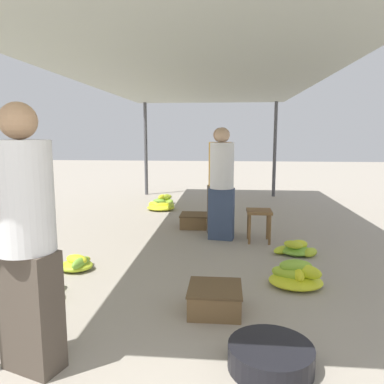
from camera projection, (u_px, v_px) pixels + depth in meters
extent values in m
cylinder|color=#4C4C51|center=(146.00, 149.00, 9.23)|extent=(0.08, 0.08, 2.26)
cylinder|color=#4C4C51|center=(275.00, 150.00, 8.95)|extent=(0.08, 0.08, 2.26)
cube|color=#9EA399|center=(198.00, 78.00, 5.25)|extent=(3.54, 7.85, 0.04)
cube|color=#4C4238|center=(31.00, 311.00, 2.35)|extent=(0.42, 0.32, 0.78)
cylinder|color=white|center=(23.00, 197.00, 2.24)|extent=(0.45, 0.45, 0.68)
sphere|color=tan|center=(18.00, 121.00, 2.17)|extent=(0.22, 0.22, 0.22)
cube|color=brown|center=(259.00, 211.00, 5.18)|extent=(0.34, 0.34, 0.04)
cylinder|color=brown|center=(249.00, 229.00, 5.10)|extent=(0.04, 0.04, 0.41)
cylinder|color=brown|center=(270.00, 230.00, 5.07)|extent=(0.04, 0.04, 0.41)
cylinder|color=brown|center=(248.00, 225.00, 5.37)|extent=(0.04, 0.04, 0.41)
cylinder|color=brown|center=(268.00, 225.00, 5.34)|extent=(0.04, 0.04, 0.41)
cylinder|color=black|center=(271.00, 357.00, 2.39)|extent=(0.55, 0.55, 0.16)
ellipsoid|color=#73B238|center=(10.00, 299.00, 3.24)|extent=(0.32, 0.34, 0.15)
ellipsoid|color=#85BA34|center=(37.00, 283.00, 3.37)|extent=(0.26, 0.29, 0.14)
ellipsoid|color=#7EB736|center=(35.00, 280.00, 3.31)|extent=(0.18, 0.24, 0.14)
ellipsoid|color=#79B536|center=(52.00, 288.00, 3.54)|extent=(0.18, 0.32, 0.10)
ellipsoid|color=#7CB636|center=(36.00, 289.00, 3.38)|extent=(0.22, 0.11, 0.10)
ellipsoid|color=#B6CD2C|center=(33.00, 296.00, 3.37)|extent=(0.50, 0.44, 0.10)
ellipsoid|color=yellow|center=(77.00, 259.00, 4.21)|extent=(0.32, 0.23, 0.10)
ellipsoid|color=#CAD528|center=(82.00, 262.00, 4.20)|extent=(0.17, 0.30, 0.10)
ellipsoid|color=#78B437|center=(80.00, 263.00, 4.07)|extent=(0.16, 0.29, 0.12)
ellipsoid|color=#C9D528|center=(61.00, 268.00, 4.07)|extent=(0.28, 0.25, 0.10)
ellipsoid|color=yellow|center=(77.00, 260.00, 4.13)|extent=(0.31, 0.26, 0.11)
ellipsoid|color=#B1CB2C|center=(76.00, 266.00, 4.14)|extent=(0.38, 0.33, 0.10)
ellipsoid|color=#77B437|center=(159.00, 201.00, 7.96)|extent=(0.28, 0.19, 0.10)
ellipsoid|color=#AECA2D|center=(167.00, 197.00, 8.13)|extent=(0.26, 0.26, 0.10)
ellipsoid|color=#8DBD33|center=(170.00, 202.00, 8.08)|extent=(0.21, 0.32, 0.11)
ellipsoid|color=#BCCF2B|center=(159.00, 203.00, 7.99)|extent=(0.32, 0.26, 0.10)
ellipsoid|color=#B0CB2D|center=(164.00, 198.00, 8.09)|extent=(0.26, 0.18, 0.13)
ellipsoid|color=yellow|center=(162.00, 197.00, 8.04)|extent=(0.21, 0.29, 0.12)
ellipsoid|color=#ADC92D|center=(166.00, 197.00, 8.10)|extent=(0.24, 0.29, 0.13)
ellipsoid|color=#96C031|center=(164.00, 202.00, 8.10)|extent=(0.39, 0.34, 0.10)
ellipsoid|color=#AFCA2D|center=(171.00, 206.00, 7.45)|extent=(0.13, 0.32, 0.13)
ellipsoid|color=yellow|center=(154.00, 205.00, 7.60)|extent=(0.30, 0.26, 0.14)
ellipsoid|color=yellow|center=(162.00, 206.00, 7.46)|extent=(0.36, 0.26, 0.12)
ellipsoid|color=#CAD528|center=(168.00, 206.00, 7.53)|extent=(0.24, 0.31, 0.13)
ellipsoid|color=#CED727|center=(161.00, 208.00, 7.45)|extent=(0.55, 0.48, 0.10)
ellipsoid|color=yellow|center=(297.00, 274.00, 3.69)|extent=(0.15, 0.31, 0.14)
ellipsoid|color=#A1C52F|center=(287.00, 274.00, 3.72)|extent=(0.34, 0.29, 0.14)
ellipsoid|color=#87BA34|center=(296.00, 266.00, 3.69)|extent=(0.32, 0.13, 0.13)
ellipsoid|color=#C0D12A|center=(292.00, 275.00, 3.73)|extent=(0.23, 0.26, 0.13)
ellipsoid|color=#C5D329|center=(306.00, 271.00, 3.66)|extent=(0.33, 0.27, 0.14)
ellipsoid|color=yellow|center=(296.00, 281.00, 3.70)|extent=(0.53, 0.46, 0.10)
ellipsoid|color=#BDD02A|center=(293.00, 245.00, 4.60)|extent=(0.28, 0.25, 0.10)
ellipsoid|color=#AECA2D|center=(310.00, 252.00, 4.60)|extent=(0.27, 0.30, 0.10)
ellipsoid|color=#CBD628|center=(297.00, 245.00, 4.70)|extent=(0.32, 0.26, 0.13)
ellipsoid|color=#BACF2B|center=(283.00, 250.00, 4.72)|extent=(0.33, 0.33, 0.09)
ellipsoid|color=#79B536|center=(297.00, 251.00, 4.68)|extent=(0.40, 0.35, 0.10)
cube|color=brown|center=(215.00, 300.00, 3.16)|extent=(0.43, 0.43, 0.20)
cube|color=brown|center=(215.00, 288.00, 3.14)|extent=(0.45, 0.45, 0.02)
cube|color=brown|center=(194.00, 221.00, 6.05)|extent=(0.42, 0.42, 0.20)
cube|color=brown|center=(194.00, 215.00, 6.04)|extent=(0.44, 0.44, 0.02)
cube|color=#4C4238|center=(220.00, 210.00, 5.61)|extent=(0.39, 0.26, 0.74)
cylinder|color=gold|center=(220.00, 164.00, 5.51)|extent=(0.40, 0.40, 0.64)
sphere|color=#9E704C|center=(220.00, 135.00, 5.45)|extent=(0.21, 0.21, 0.21)
cube|color=#384766|center=(221.00, 214.00, 5.33)|extent=(0.38, 0.25, 0.74)
cylinder|color=white|center=(222.00, 166.00, 5.23)|extent=(0.38, 0.38, 0.64)
sphere|color=tan|center=(222.00, 135.00, 5.16)|extent=(0.21, 0.21, 0.21)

